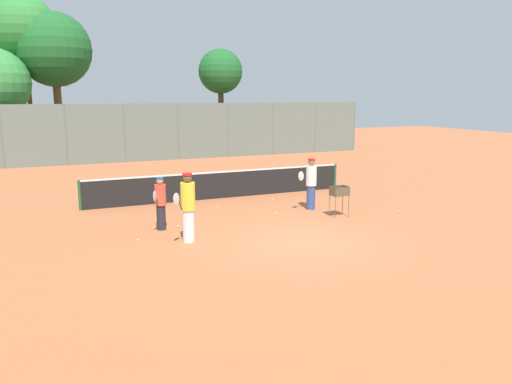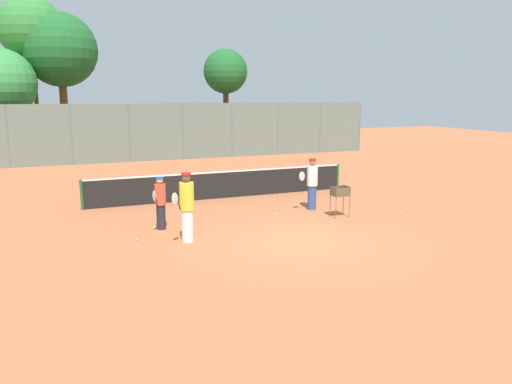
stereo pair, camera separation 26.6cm
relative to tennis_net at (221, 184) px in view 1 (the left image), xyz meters
name	(u,v)px [view 1 (the left image)]	position (x,y,z in m)	size (l,w,h in m)	color
ground_plane	(302,243)	(0.00, -6.54, -0.56)	(80.00, 80.00, 0.00)	#B7663D
tennis_net	(221,184)	(0.00, 0.00, 0.00)	(10.56, 0.10, 1.07)	#26592D
back_fence	(152,132)	(0.00, 12.36, 1.18)	(29.56, 0.08, 3.49)	slate
tree_0	(54,50)	(-5.02, 16.82, 6.19)	(4.65, 4.65, 9.12)	brown
tree_1	(24,28)	(-6.65, 17.36, 7.50)	(4.02, 4.02, 10.11)	brown
tree_2	(221,73)	(5.16, 14.23, 4.90)	(2.95, 2.95, 7.01)	brown
player_white_outfit	(161,203)	(-3.22, -3.66, 0.27)	(0.54, 0.79, 1.60)	#26262D
player_red_cap	(188,207)	(-2.82, -5.21, 0.44)	(0.77, 0.73, 1.92)	white
player_yellow_shirt	(311,183)	(2.26, -3.08, 0.38)	(0.89, 0.47, 1.81)	#334C8C
ball_cart	(339,193)	(2.57, -4.41, 0.23)	(0.56, 0.41, 1.02)	brown
tennis_ball_0	(138,240)	(-4.09, -4.62, -0.53)	(0.07, 0.07, 0.07)	#D1E54C
tennis_ball_1	(178,226)	(-2.70, -3.59, -0.53)	(0.07, 0.07, 0.07)	#D1E54C
tennis_ball_2	(272,199)	(1.67, -1.17, -0.53)	(0.07, 0.07, 0.07)	#D1E54C
tennis_ball_3	(217,207)	(-0.69, -1.54, -0.53)	(0.07, 0.07, 0.07)	#D1E54C
tennis_ball_4	(400,212)	(4.79, -4.79, -0.53)	(0.07, 0.07, 0.07)	#D1E54C
tennis_ball_5	(275,214)	(0.74, -3.33, -0.53)	(0.07, 0.07, 0.07)	#D1E54C
tennis_ball_6	(154,228)	(-3.41, -3.51, -0.53)	(0.07, 0.07, 0.07)	#D1E54C
parked_car	(149,145)	(0.51, 15.96, 0.10)	(4.20, 1.70, 1.60)	#B2B7BC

